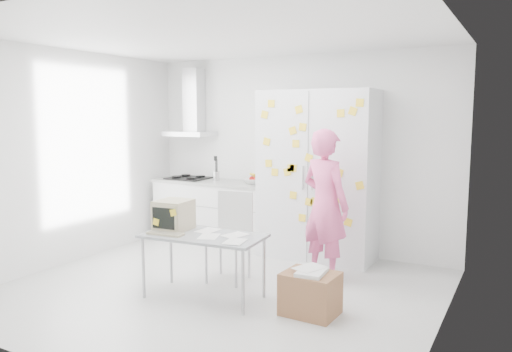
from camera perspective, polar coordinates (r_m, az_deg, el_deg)
The scene contains 10 objects.
floor at distance 5.56m, azimuth -4.20°, elevation -12.94°, with size 4.50×4.00×0.02m, color silver.
walls at distance 5.87m, azimuth -0.49°, elevation 1.77°, with size 4.52×4.01×2.70m.
ceiling at distance 5.29m, azimuth -4.48°, elevation 15.84°, with size 4.50×4.00×0.02m, color white.
counter_run at distance 7.44m, azimuth -4.84°, elevation -3.96°, with size 1.84×0.63×1.28m.
range_hood at distance 7.68m, azimuth -7.23°, elevation 7.51°, with size 0.70×0.48×1.01m.
tall_cabinet at distance 6.56m, azimuth 7.04°, elevation 0.09°, with size 1.50×0.68×2.20m.
person at distance 5.72m, azimuth 7.92°, elevation -3.32°, with size 0.63×0.42×1.73m, color pink.
desk at distance 5.30m, azimuth -8.24°, elevation -5.46°, with size 1.29×0.73×0.99m.
chair at distance 5.76m, azimuth -2.89°, elevation -6.21°, with size 0.51×0.51×1.01m.
cardboard_box at distance 4.88m, azimuth 6.23°, elevation -13.13°, with size 0.52×0.43×0.44m.
Camera 1 is at (2.86, -4.37, 1.89)m, focal length 35.00 mm.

